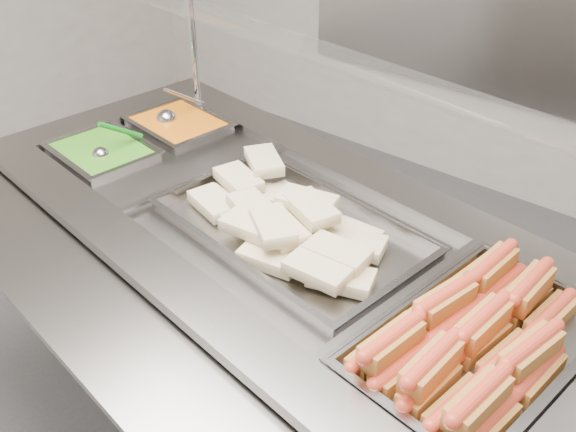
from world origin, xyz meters
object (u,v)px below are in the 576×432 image
Objects in this scene: ladle at (168,118)px; serving_spoon at (105,151)px; pan_hotdogs at (477,353)px; pan_wraps at (291,233)px; sneeze_guard at (338,62)px; steam_counter at (277,340)px.

serving_spoon is (0.03, -0.32, 0.00)m from ladle.
pan_hotdogs is at bearing -0.95° from serving_spoon.
sneeze_guard is at bearing 97.51° from pan_wraps.
serving_spoon is at bearing 179.05° from pan_hotdogs.
sneeze_guard reaches higher than steam_counter.
pan_hotdogs is 3.06× the size of ladle.
ladle reaches higher than steam_counter.
sneeze_guard is 0.87m from pan_hotdogs.
steam_counter is at bearing 172.16° from pan_hotdogs.
ladle reaches higher than pan_wraps.
pan_hotdogs is 3.29× the size of serving_spoon.
ladle is at bearing 162.21° from pan_wraps.
ladle is (-0.77, 0.01, -0.40)m from sneeze_guard.
sneeze_guard reaches higher than pan_wraps.
pan_wraps is at bearing -7.84° from steam_counter.
sneeze_guard is (0.03, 0.24, 0.91)m from steam_counter.
sneeze_guard is 0.87m from ladle.
ladle is at bearing 96.17° from serving_spoon.
serving_spoon reaches higher than pan_hotdogs.
ladle is 1.08× the size of serving_spoon.
sneeze_guard reaches higher than ladle.
pan_wraps is at bearing 4.68° from serving_spoon.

